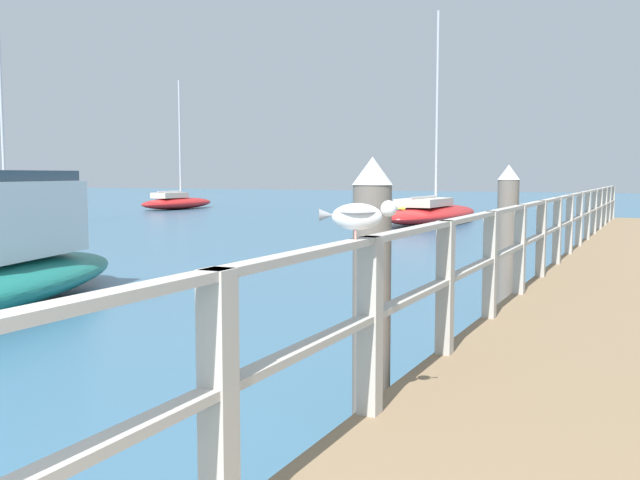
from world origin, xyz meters
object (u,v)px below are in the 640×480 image
(dock_piling_near, at_px, (372,298))
(dock_piling_far, at_px, (507,241))
(seagull_foreground, at_px, (359,215))
(boat_4, at_px, (177,202))
(boat_2, at_px, (432,213))

(dock_piling_near, distance_m, dock_piling_far, 4.95)
(dock_piling_far, height_order, seagull_foreground, dock_piling_far)
(dock_piling_far, distance_m, seagull_foreground, 6.18)
(dock_piling_near, height_order, boat_4, boat_4)
(dock_piling_near, bearing_deg, dock_piling_far, 90.00)
(dock_piling_far, height_order, boat_4, boat_4)
(dock_piling_near, xyz_separation_m, seagull_foreground, (0.39, -1.19, 0.68))
(dock_piling_near, height_order, dock_piling_far, same)
(boat_2, bearing_deg, seagull_foreground, -72.14)
(dock_piling_far, relative_size, seagull_foreground, 4.70)
(dock_piling_far, bearing_deg, boat_4, 134.62)
(dock_piling_near, distance_m, boat_2, 23.67)
(seagull_foreground, bearing_deg, boat_4, -169.64)
(boat_2, bearing_deg, boat_4, 164.19)
(boat_2, bearing_deg, dock_piling_near, -72.25)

